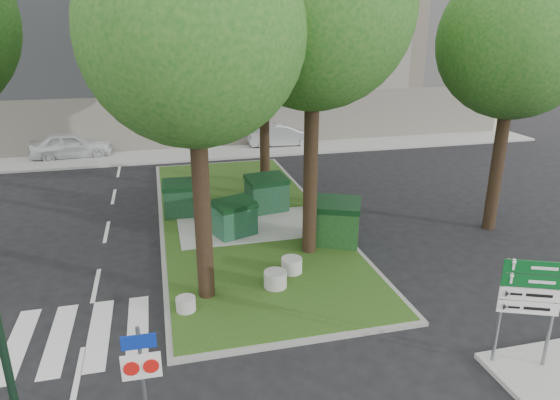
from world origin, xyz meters
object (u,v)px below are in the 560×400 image
object	(u,v)px
car_white	(71,145)
dumpster_d	(335,222)
directional_sign	(529,296)
dumpster_a	(183,198)
bollard_right	(292,265)
car_silver	(282,135)
traffic_sign_pole	(142,367)
bollard_left	(186,304)
litter_bin	(310,199)
dumpster_b	(235,218)
tree_median_mid	(194,26)
tree_street_right	(519,26)
tree_median_near_left	(195,10)
dumpster_c	(267,194)
bollard_mid	(275,279)

from	to	relation	value
car_white	dumpster_d	bearing A→B (deg)	-149.95
dumpster_d	directional_sign	world-z (taller)	directional_sign
dumpster_a	bollard_right	world-z (taller)	dumpster_a
car_white	car_silver	bearing A→B (deg)	-95.14
car_white	dumpster_a	bearing A→B (deg)	-157.93
traffic_sign_pole	directional_sign	size ratio (longest dim) A/B	0.92
bollard_left	car_white	bearing A→B (deg)	105.84
litter_bin	bollard_right	bearing A→B (deg)	-113.03
dumpster_d	car_silver	world-z (taller)	dumpster_d
dumpster_a	dumpster_b	world-z (taller)	dumpster_a
litter_bin	directional_sign	distance (m)	10.41
dumpster_d	tree_median_mid	bearing A→B (deg)	157.34
dumpster_d	tree_street_right	bearing A→B (deg)	25.35
tree_street_right	litter_bin	size ratio (longest dim) A/B	13.02
tree_street_right	litter_bin	distance (m)	9.31
tree_median_near_left	directional_sign	world-z (taller)	tree_median_near_left
tree_median_near_left	dumpster_d	world-z (taller)	tree_median_near_left
bollard_left	dumpster_b	bearing A→B (deg)	66.26
traffic_sign_pole	bollard_left	bearing A→B (deg)	77.83
bollard_right	car_silver	xyz separation A→B (m)	(3.84, 16.19, 0.35)
tree_street_right	dumpster_d	bearing A→B (deg)	-178.64
tree_median_near_left	dumpster_c	bearing A→B (deg)	63.80
car_white	car_silver	world-z (taller)	car_white
tree_street_right	tree_median_mid	bearing A→B (deg)	158.20
tree_street_right	traffic_sign_pole	world-z (taller)	tree_street_right
dumpster_d	bollard_mid	bearing A→B (deg)	-112.95
car_white	bollard_left	bearing A→B (deg)	-168.84
tree_median_near_left	dumpster_b	xyz separation A→B (m)	(1.30, 3.82, -6.58)
tree_median_near_left	tree_median_mid	size ratio (longest dim) A/B	1.05
tree_median_mid	bollard_left	size ratio (longest dim) A/B	20.07
tree_street_right	dumpster_d	world-z (taller)	tree_street_right
tree_median_near_left	directional_sign	distance (m)	9.45
directional_sign	car_silver	world-z (taller)	directional_sign
tree_median_mid	directional_sign	size ratio (longest dim) A/B	4.10
tree_street_right	bollard_mid	xyz separation A→B (m)	(-8.69, -2.58, -6.63)
tree_street_right	car_white	bearing A→B (deg)	138.28
dumpster_a	litter_bin	world-z (taller)	dumpster_a
dumpster_c	traffic_sign_pole	bearing A→B (deg)	-123.07
dumpster_c	directional_sign	world-z (taller)	directional_sign
directional_sign	dumpster_b	bearing A→B (deg)	142.33
car_white	tree_median_mid	bearing A→B (deg)	-153.98
tree_street_right	car_silver	distance (m)	16.21
dumpster_a	bollard_right	size ratio (longest dim) A/B	2.46
tree_median_mid	bollard_left	distance (m)	9.90
dumpster_d	bollard_left	bearing A→B (deg)	-124.96
bollard_mid	tree_median_mid	bearing A→B (deg)	101.26
bollard_left	bollard_mid	xyz separation A→B (m)	(2.50, 0.64, 0.05)
bollard_mid	litter_bin	bearing A→B (deg)	64.00
tree_median_near_left	litter_bin	distance (m)	9.99
bollard_left	bollard_right	xyz separation A→B (m)	(3.17, 1.37, 0.04)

